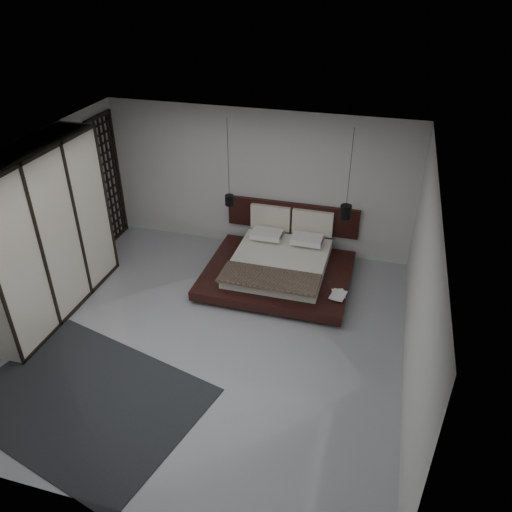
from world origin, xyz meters
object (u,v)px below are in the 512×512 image
(lattice_screen, at_px, (108,181))
(bed, at_px, (279,265))
(wardrobe, at_px, (42,235))
(pendant_right, at_px, (346,212))
(rug, at_px, (85,399))
(pendant_left, at_px, (229,200))

(lattice_screen, xyz_separation_m, bed, (3.66, -0.53, -1.02))
(lattice_screen, bearing_deg, wardrobe, -84.03)
(pendant_right, height_order, rug, pendant_right)
(pendant_right, bearing_deg, lattice_screen, 178.28)
(bed, bearing_deg, pendant_left, 159.84)
(lattice_screen, relative_size, wardrobe, 0.92)
(bed, relative_size, wardrobe, 0.92)
(bed, bearing_deg, rug, -116.98)
(lattice_screen, distance_m, rug, 4.71)
(wardrobe, height_order, rug, wardrobe)
(pendant_right, relative_size, wardrobe, 0.57)
(bed, distance_m, pendant_left, 1.52)
(rug, bearing_deg, pendant_right, 54.02)
(lattice_screen, height_order, pendant_right, pendant_right)
(rug, bearing_deg, bed, 63.02)
(wardrobe, bearing_deg, lattice_screen, 95.97)
(pendant_right, xyz_separation_m, rug, (-2.91, -4.01, -1.31))
(pendant_left, height_order, pendant_right, same)
(bed, distance_m, pendant_right, 1.54)
(pendant_right, bearing_deg, bed, -159.84)
(rug, bearing_deg, lattice_screen, 113.68)
(lattice_screen, bearing_deg, pendant_right, -1.72)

